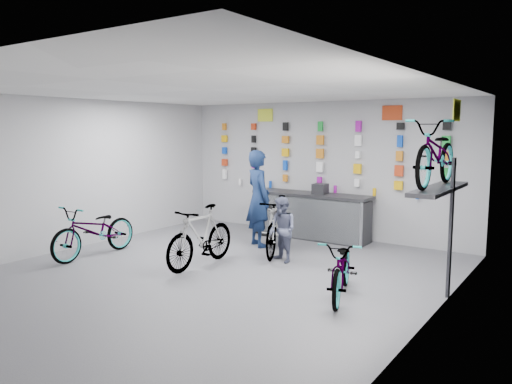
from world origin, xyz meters
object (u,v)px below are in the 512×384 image
Objects in this scene: bike_left at (95,230)px; bike_center at (201,236)px; clerk at (258,198)px; bike_right at (343,268)px; customer at (282,230)px; bike_service at (278,226)px; counter at (311,216)px.

bike_center is at bearing 14.40° from bike_left.
bike_right is at bearing 175.34° from clerk.
customer is at bearing 173.34° from clerk.
bike_service reaches higher than bike_right.
bike_service is 1.56× the size of customer.
clerk is at bearing 126.66° from bike_right.
bike_left is 1.03× the size of bike_service.
bike_service reaches higher than bike_left.
bike_center is 1.50× the size of customer.
counter is at bearing 75.76° from bike_service.
bike_center is 2.75m from bike_right.
bike_service is at bearing 35.33° from bike_left.
customer is at bearing 25.93° from bike_left.
clerk reaches higher than bike_center.
bike_right is 2.63m from bike_service.
customer is (-1.72, 1.16, 0.15)m from bike_right.
customer is (0.52, -2.06, 0.11)m from counter.
counter is at bearing 53.01° from bike_left.
bike_right is (4.83, 0.51, -0.06)m from bike_left.
counter is 2.28× the size of customer.
bike_center is at bearing -99.26° from counter.
counter is 1.37× the size of clerk.
bike_left is 3.52m from customer.
customer is (1.03, 1.04, 0.06)m from bike_center.
counter is 2.13m from customer.
clerk is at bearing 166.72° from customer.
bike_left is at bearing -127.95° from customer.
bike_left is at bearing -124.75° from counter.
bike_service is at bearing -176.81° from clerk.
bike_right is (2.24, -3.22, -0.05)m from counter.
bike_left is 4.85m from bike_right.
bike_service is at bearing 64.50° from bike_center.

